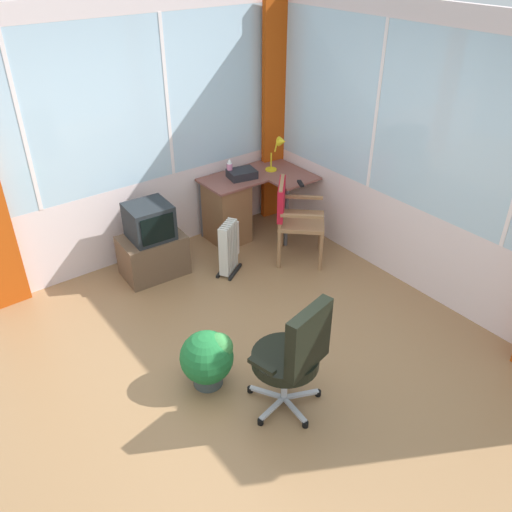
{
  "coord_description": "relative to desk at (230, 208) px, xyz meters",
  "views": [
    {
      "loc": [
        -1.8,
        -2.55,
        3.13
      ],
      "look_at": [
        0.47,
        0.45,
        0.78
      ],
      "focal_mm": 37.31,
      "sensor_mm": 36.0,
      "label": 1
    }
  ],
  "objects": [
    {
      "name": "potted_plant",
      "position": [
        -1.47,
        -1.82,
        -0.12
      ],
      "size": [
        0.42,
        0.42,
        0.48
      ],
      "color": "#3E4847",
      "rests_on": "ground"
    },
    {
      "name": "north_window_panel",
      "position": [
        -1.24,
        0.32,
        0.92
      ],
      "size": [
        4.27,
        0.07,
        2.63
      ],
      "color": "silver",
      "rests_on": "ground"
    },
    {
      "name": "ground",
      "position": [
        -1.24,
        -1.95,
        -0.42
      ],
      "size": [
        5.27,
        5.49,
        0.06
      ],
      "primitive_type": "cube",
      "color": "#956D46"
    },
    {
      "name": "spray_bottle",
      "position": [
        0.06,
        0.08,
        0.44
      ],
      "size": [
        0.06,
        0.06,
        0.22
      ],
      "color": "pink",
      "rests_on": "desk"
    },
    {
      "name": "tv_on_stand",
      "position": [
        -1.07,
        -0.13,
        -0.04
      ],
      "size": [
        0.66,
        0.47,
        0.8
      ],
      "color": "brown",
      "rests_on": "ground"
    },
    {
      "name": "wooden_armchair",
      "position": [
        0.26,
        -0.74,
        0.18
      ],
      "size": [
        0.68,
        0.68,
        0.9
      ],
      "color": "#996C46",
      "rests_on": "ground"
    },
    {
      "name": "space_heater",
      "position": [
        -0.41,
        -0.57,
        -0.1
      ],
      "size": [
        0.36,
        0.31,
        0.58
      ],
      "color": "silver",
      "rests_on": "ground"
    },
    {
      "name": "office_chair",
      "position": [
        -1.11,
        -2.41,
        0.16
      ],
      "size": [
        0.62,
        0.57,
        0.98
      ],
      "color": "#B7B7BF",
      "rests_on": "ground"
    },
    {
      "name": "desk",
      "position": [
        0.0,
        0.0,
        0.0
      ],
      "size": [
        1.16,
        0.83,
        0.73
      ],
      "color": "brown",
      "rests_on": "ground"
    },
    {
      "name": "curtain_corner",
      "position": [
        0.8,
        0.19,
        0.87
      ],
      "size": [
        0.34,
        0.1,
        2.53
      ],
      "primitive_type": "cube",
      "rotation": [
        0.0,
        0.0,
        -0.1
      ],
      "color": "#B6420D",
      "rests_on": "ground"
    },
    {
      "name": "desk_lamp",
      "position": [
        0.63,
        -0.1,
        0.6
      ],
      "size": [
        0.23,
        0.2,
        0.4
      ],
      "color": "yellow",
      "rests_on": "desk"
    },
    {
      "name": "paper_tray",
      "position": [
        0.16,
        -0.01,
        0.38
      ],
      "size": [
        0.34,
        0.28,
        0.09
      ],
      "primitive_type": "cube",
      "rotation": [
        0.0,
        0.0,
        -0.2
      ],
      "color": "#222227",
      "rests_on": "desk"
    },
    {
      "name": "tv_remote",
      "position": [
        0.56,
        -0.55,
        0.35
      ],
      "size": [
        0.11,
        0.15,
        0.02
      ],
      "primitive_type": "cube",
      "rotation": [
        0.0,
        0.0,
        -0.47
      ],
      "color": "black",
      "rests_on": "desk"
    },
    {
      "name": "east_window_panel",
      "position": [
        0.93,
        -1.95,
        0.92
      ],
      "size": [
        0.07,
        4.49,
        2.63
      ],
      "color": "silver",
      "rests_on": "ground"
    }
  ]
}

